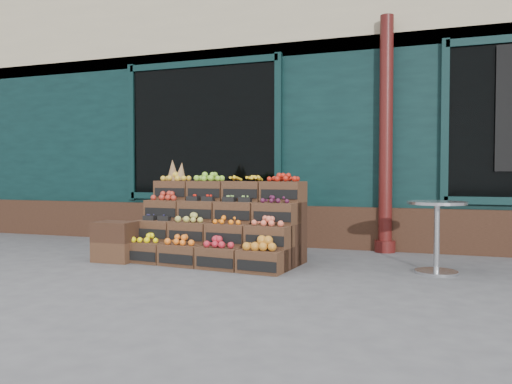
% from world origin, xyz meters
% --- Properties ---
extents(ground, '(60.00, 60.00, 0.00)m').
position_xyz_m(ground, '(0.00, 0.00, 0.00)').
color(ground, '#4D4D50').
rests_on(ground, ground).
extents(shop_facade, '(12.00, 6.24, 4.80)m').
position_xyz_m(shop_facade, '(0.00, 5.11, 2.40)').
color(shop_facade, black).
rests_on(shop_facade, ground).
extents(crate_display, '(2.10, 1.18, 1.26)m').
position_xyz_m(crate_display, '(-0.67, 0.65, 0.39)').
color(crate_display, '#442A1A').
rests_on(crate_display, ground).
extents(spare_crates, '(0.49, 0.34, 0.49)m').
position_xyz_m(spare_crates, '(-1.85, 0.22, 0.24)').
color(spare_crates, '#442A1A').
rests_on(spare_crates, ground).
extents(bistro_table, '(0.61, 0.61, 0.77)m').
position_xyz_m(bistro_table, '(1.84, 0.70, 0.48)').
color(bistro_table, '#B0B2B7').
rests_on(bistro_table, ground).
extents(shopkeeper, '(0.81, 0.68, 1.90)m').
position_xyz_m(shopkeeper, '(-1.25, 2.67, 0.95)').
color(shopkeeper, '#154C26').
rests_on(shopkeeper, ground).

